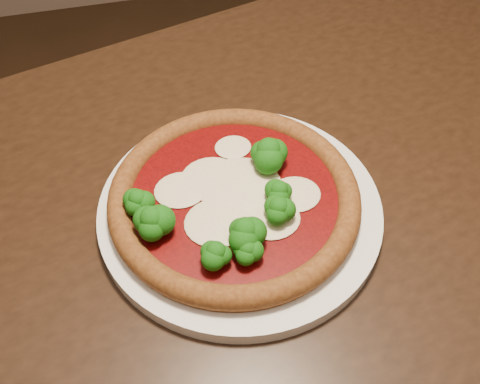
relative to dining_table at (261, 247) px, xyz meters
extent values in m
cube|color=black|center=(0.00, 0.00, 0.07)|extent=(1.44, 1.13, 0.04)
cylinder|color=black|center=(0.47, 0.50, -0.30)|extent=(0.06, 0.06, 0.71)
cylinder|color=white|center=(-0.03, -0.01, 0.10)|extent=(0.34, 0.34, 0.02)
cylinder|color=brown|center=(-0.04, 0.00, 0.12)|extent=(0.29, 0.29, 0.01)
torus|color=brown|center=(-0.04, 0.00, 0.12)|extent=(0.30, 0.30, 0.03)
cylinder|color=#630404|center=(-0.04, 0.00, 0.13)|extent=(0.25, 0.25, 0.00)
ellipsoid|color=beige|center=(0.03, -0.02, 0.13)|extent=(0.06, 0.06, 0.00)
ellipsoid|color=beige|center=(-0.06, -0.04, 0.13)|extent=(0.08, 0.07, 0.01)
ellipsoid|color=beige|center=(-0.10, 0.02, 0.13)|extent=(0.06, 0.06, 0.01)
ellipsoid|color=beige|center=(-0.01, -0.05, 0.13)|extent=(0.07, 0.06, 0.01)
ellipsoid|color=beige|center=(-0.06, 0.03, 0.13)|extent=(0.07, 0.07, 0.01)
ellipsoid|color=beige|center=(-0.03, 0.01, 0.13)|extent=(0.10, 0.09, 0.01)
ellipsoid|color=beige|center=(-0.02, 0.07, 0.13)|extent=(0.05, 0.04, 0.00)
ellipsoid|color=#1B7813|center=(-0.05, -0.10, 0.15)|extent=(0.03, 0.03, 0.03)
ellipsoid|color=#1B7813|center=(-0.08, -0.09, 0.15)|extent=(0.04, 0.04, 0.03)
ellipsoid|color=#1B7813|center=(0.01, 0.03, 0.15)|extent=(0.05, 0.05, 0.04)
ellipsoid|color=#1B7813|center=(-0.15, 0.00, 0.15)|extent=(0.04, 0.04, 0.03)
ellipsoid|color=#1B7813|center=(0.00, -0.05, 0.15)|extent=(0.04, 0.04, 0.03)
ellipsoid|color=#1B7813|center=(-0.14, -0.04, 0.15)|extent=(0.05, 0.05, 0.04)
ellipsoid|color=#1B7813|center=(0.01, -0.03, 0.15)|extent=(0.04, 0.04, 0.03)
ellipsoid|color=#1B7813|center=(-0.04, -0.08, 0.15)|extent=(0.05, 0.05, 0.04)
ellipsoid|color=#1B7813|center=(0.01, 0.03, 0.15)|extent=(0.04, 0.04, 0.04)
camera|label=1|loc=(-0.13, -0.40, 0.61)|focal=40.00mm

